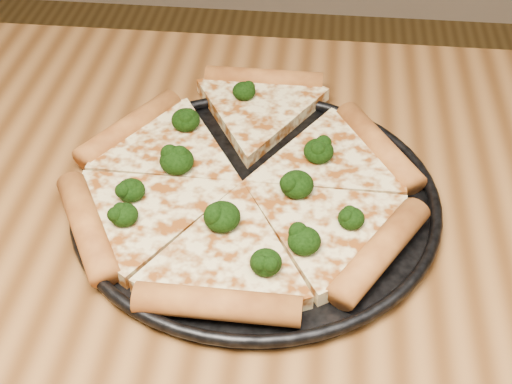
# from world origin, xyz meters

# --- Properties ---
(pizza_pan) EXTENTS (0.33, 0.33, 0.02)m
(pizza_pan) POSITION_xyz_m (0.01, 0.14, 0.76)
(pizza_pan) COLOR black
(pizza_pan) RESTS_ON dining_table
(pizza) EXTENTS (0.34, 0.35, 0.03)m
(pizza) POSITION_xyz_m (0.00, 0.15, 0.77)
(pizza) COLOR beige
(pizza) RESTS_ON pizza_pan
(broccoli_florets) EXTENTS (0.22, 0.27, 0.02)m
(broccoli_florets) POSITION_xyz_m (-0.00, 0.14, 0.78)
(broccoli_florets) COLOR black
(broccoli_florets) RESTS_ON pizza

